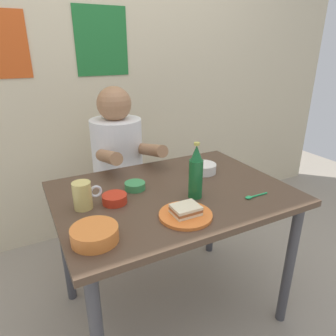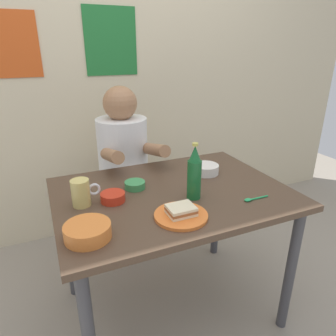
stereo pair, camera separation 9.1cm
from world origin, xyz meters
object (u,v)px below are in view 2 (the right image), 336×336
at_px(stool, 126,206).
at_px(sauce_bowl_chili, 113,197).
at_px(beer_bottle, 194,174).
at_px(person_seated, 123,150).
at_px(dining_table, 172,208).
at_px(beer_mug, 81,193).
at_px(sandwich, 181,210).
at_px(plate_orange, 181,216).

xyz_separation_m(stool, sauce_bowl_chili, (-0.22, -0.62, 0.41)).
distance_m(stool, beer_bottle, 0.90).
relative_size(person_seated, beer_bottle, 2.75).
distance_m(dining_table, beer_mug, 0.45).
distance_m(sandwich, sauce_bowl_chili, 0.33).
height_order(person_seated, beer_mug, person_seated).
xyz_separation_m(sandwich, sauce_bowl_chili, (-0.22, 0.25, -0.01)).
relative_size(person_seated, plate_orange, 3.27).
xyz_separation_m(dining_table, person_seated, (-0.07, 0.62, 0.12)).
relative_size(plate_orange, sandwich, 2.00).
height_order(dining_table, stool, dining_table).
distance_m(person_seated, plate_orange, 0.85).
xyz_separation_m(plate_orange, sandwich, (0.00, 0.00, 0.02)).
height_order(stool, plate_orange, plate_orange).
relative_size(dining_table, stool, 2.44).
bearing_deg(plate_orange, sandwich, 90.00).
distance_m(person_seated, sandwich, 0.85).
xyz_separation_m(dining_table, sandwich, (-0.07, -0.23, 0.13)).
bearing_deg(dining_table, plate_orange, -105.95).
xyz_separation_m(dining_table, plate_orange, (-0.07, -0.23, 0.10)).
height_order(dining_table, beer_bottle, beer_bottle).
bearing_deg(beer_mug, dining_table, -3.87).
height_order(dining_table, beer_mug, beer_mug).
relative_size(dining_table, sandwich, 10.00).
bearing_deg(stool, plate_orange, -90.04).
bearing_deg(beer_mug, sandwich, -36.92).
height_order(dining_table, person_seated, person_seated).
distance_m(dining_table, person_seated, 0.63).
relative_size(beer_mug, beer_bottle, 0.48).
height_order(person_seated, beer_bottle, person_seated).
bearing_deg(sandwich, person_seated, 89.96).
height_order(dining_table, sandwich, sandwich).
bearing_deg(plate_orange, beer_bottle, 45.74).
distance_m(beer_bottle, sauce_bowl_chili, 0.38).
height_order(plate_orange, beer_mug, beer_mug).
bearing_deg(sauce_bowl_chili, stool, 70.43).
relative_size(stool, person_seated, 0.63).
bearing_deg(person_seated, stool, 90.00).
xyz_separation_m(dining_table, sauce_bowl_chili, (-0.29, 0.01, 0.12)).
bearing_deg(dining_table, person_seated, 96.14).
relative_size(person_seated, sandwich, 6.54).
relative_size(beer_bottle, sauce_bowl_chili, 2.38).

